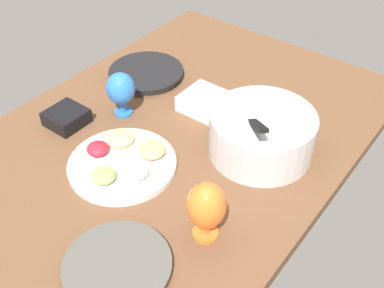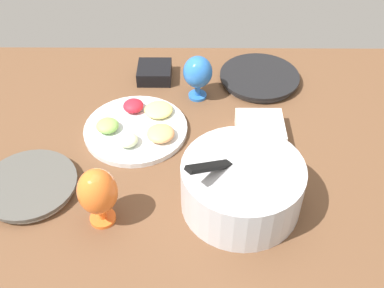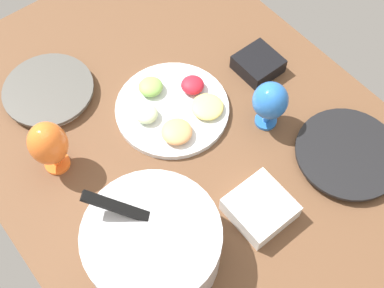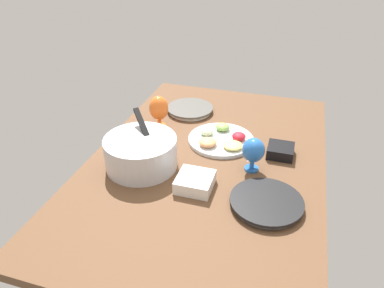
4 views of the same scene
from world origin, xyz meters
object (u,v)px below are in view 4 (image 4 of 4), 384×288
dinner_plate_right (190,109)px  hurricane_glass_orange (159,109)px  fruit_platter (221,139)px  square_bowl_black (280,150)px  square_bowl_white (195,181)px  mixing_bowl (141,151)px  hurricane_glass_blue (253,151)px  dinner_plate_left (266,203)px

dinner_plate_right → hurricane_glass_orange: bearing=154.7°
fruit_platter → square_bowl_black: (-3.54, -28.90, 1.04)cm
square_bowl_white → square_bowl_black: (34.43, -31.02, -0.29)cm
dinner_plate_right → mixing_bowl: (-57.52, 4.57, 6.04)cm
square_bowl_black → fruit_platter: bearing=83.0°
hurricane_glass_orange → hurricane_glass_blue: (-24.72, -52.68, -0.80)cm
dinner_plate_right → hurricane_glass_blue: 63.36cm
square_bowl_white → square_bowl_black: size_ratio=1.21×
dinner_plate_right → square_bowl_black: bearing=-120.1°
hurricane_glass_orange → square_bowl_black: hurricane_glass_orange is taller
dinner_plate_right → fruit_platter: (-27.40, -24.48, 0.22)cm
mixing_bowl → square_bowl_white: (-7.86, -26.94, -4.48)cm
fruit_platter → hurricane_glass_orange: size_ratio=1.86×
dinner_plate_right → mixing_bowl: mixing_bowl is taller
square_bowl_white → square_bowl_black: bearing=-42.0°
hurricane_glass_orange → square_bowl_black: size_ratio=1.47×
hurricane_glass_blue → square_bowl_black: (15.33, -10.88, -6.95)cm
dinner_plate_left → fruit_platter: size_ratio=0.87×
dinner_plate_right → square_bowl_black: 61.72cm
hurricane_glass_orange → square_bowl_white: (-43.83, -32.55, -7.46)cm
mixing_bowl → hurricane_glass_orange: 36.52cm
dinner_plate_left → hurricane_glass_orange: 77.98cm
dinner_plate_left → fruit_platter: fruit_platter is taller
hurricane_glass_orange → fruit_platter: bearing=-99.6°
dinner_plate_right → square_bowl_white: (-65.38, -22.37, 1.56)cm
dinner_plate_right → fruit_platter: 36.75cm
dinner_plate_left → hurricane_glass_orange: size_ratio=1.61×
dinner_plate_right → square_bowl_white: 69.11cm
dinner_plate_left → mixing_bowl: (10.73, 56.19, 6.03)cm
mixing_bowl → hurricane_glass_blue: 48.45cm
mixing_bowl → hurricane_glass_orange: bearing=8.9°
square_bowl_black → dinner_plate_left: bearing=177.3°
dinner_plate_right → fruit_platter: size_ratio=0.81×
mixing_bowl → square_bowl_black: 63.94cm
square_bowl_white → fruit_platter: bearing=-3.2°
mixing_bowl → hurricane_glass_blue: mixing_bowl is taller
hurricane_glass_blue → dinner_plate_right: bearing=42.6°
mixing_bowl → hurricane_glass_blue: bearing=-76.6°
dinner_plate_left → mixing_bowl: 57.52cm
dinner_plate_right → hurricane_glass_blue: (-46.27, -42.50, 8.22)cm
dinner_plate_left → mixing_bowl: mixing_bowl is taller
mixing_bowl → hurricane_glass_orange: mixing_bowl is taller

